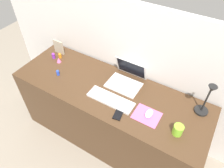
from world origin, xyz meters
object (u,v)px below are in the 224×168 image
(keyboard, at_px, (111,99))
(toy_figurine_pink, at_px, (59,60))
(cell_phone, at_px, (119,113))
(mouse, at_px, (149,114))
(laptop, at_px, (127,77))
(desk_lamp, at_px, (206,100))
(picture_frame, at_px, (59,47))
(coffee_mug, at_px, (178,130))
(toy_figurine_orange, at_px, (60,55))
(toy_figurine_blue, at_px, (58,72))
(toy_figurine_purple, at_px, (53,56))

(keyboard, relative_size, toy_figurine_pink, 7.97)
(cell_phone, bearing_deg, mouse, 18.14)
(laptop, relative_size, toy_figurine_pink, 5.83)
(desk_lamp, height_order, picture_frame, desk_lamp)
(mouse, xyz_separation_m, coffee_mug, (0.25, -0.04, 0.02))
(picture_frame, height_order, toy_figurine_orange, picture_frame)
(toy_figurine_blue, distance_m, toy_figurine_pink, 0.20)
(picture_frame, bearing_deg, mouse, -12.92)
(laptop, height_order, toy_figurine_pink, laptop)
(cell_phone, height_order, coffee_mug, coffee_mug)
(toy_figurine_orange, relative_size, toy_figurine_pink, 1.07)
(keyboard, xyz_separation_m, mouse, (0.34, 0.02, 0.01))
(toy_figurine_purple, relative_size, toy_figurine_orange, 1.18)
(desk_lamp, height_order, toy_figurine_orange, desk_lamp)
(mouse, height_order, toy_figurine_blue, toy_figurine_blue)
(toy_figurine_purple, bearing_deg, toy_figurine_orange, 40.05)
(toy_figurine_purple, bearing_deg, picture_frame, 95.42)
(cell_phone, bearing_deg, toy_figurine_blue, 162.06)
(toy_figurine_orange, distance_m, toy_figurine_pink, 0.07)
(cell_phone, height_order, toy_figurine_blue, toy_figurine_blue)
(picture_frame, bearing_deg, desk_lamp, -1.46)
(coffee_mug, bearing_deg, toy_figurine_blue, 178.35)
(mouse, bearing_deg, keyboard, -175.91)
(cell_phone, height_order, toy_figurine_orange, toy_figurine_orange)
(mouse, xyz_separation_m, cell_phone, (-0.21, -0.11, -0.02))
(laptop, xyz_separation_m, toy_figurine_orange, (-0.77, -0.04, -0.03))
(cell_phone, relative_size, toy_figurine_pink, 2.49)
(laptop, distance_m, toy_figurine_orange, 0.77)
(desk_lamp, height_order, toy_figurine_pink, desk_lamp)
(coffee_mug, height_order, toy_figurine_purple, coffee_mug)
(cell_phone, xyz_separation_m, toy_figurine_orange, (-0.89, 0.32, 0.02))
(mouse, xyz_separation_m, toy_figurine_purple, (-1.15, 0.17, 0.01))
(desk_lamp, distance_m, toy_figurine_purple, 1.51)
(coffee_mug, distance_m, toy_figurine_purple, 1.42)
(mouse, height_order, picture_frame, picture_frame)
(keyboard, height_order, toy_figurine_blue, toy_figurine_blue)
(toy_figurine_purple, bearing_deg, keyboard, -13.14)
(picture_frame, height_order, toy_figurine_blue, picture_frame)
(mouse, height_order, cell_phone, mouse)
(laptop, relative_size, toy_figurine_orange, 5.47)
(mouse, bearing_deg, coffee_mug, -10.31)
(toy_figurine_blue, xyz_separation_m, toy_figurine_orange, (-0.17, 0.22, -0.00))
(desk_lamp, xyz_separation_m, toy_figurine_orange, (-1.45, -0.02, -0.13))
(toy_figurine_orange, bearing_deg, toy_figurine_pink, -58.77)
(toy_figurine_orange, bearing_deg, picture_frame, 134.22)
(keyboard, bearing_deg, toy_figurine_purple, 166.86)
(toy_figurine_blue, relative_size, toy_figurine_orange, 1.08)
(coffee_mug, bearing_deg, laptop, 153.25)
(toy_figurine_orange, bearing_deg, laptop, 3.03)
(mouse, relative_size, toy_figurine_orange, 1.75)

